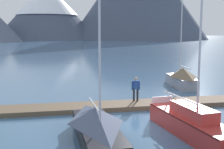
{
  "coord_description": "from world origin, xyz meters",
  "views": [
    {
      "loc": [
        -5.14,
        -14.81,
        5.1
      ],
      "look_at": [
        0.0,
        6.0,
        2.0
      ],
      "focal_mm": 47.4,
      "sensor_mm": 36.0,
      "label": 1
    }
  ],
  "objects_px": {
    "sailboat_second_berth": "(98,129)",
    "sailboat_mid_dock_port": "(197,127)",
    "person_on_dock": "(136,87)",
    "sailboat_mid_dock_starboard": "(180,77)"
  },
  "relations": [
    {
      "from": "sailboat_second_berth",
      "to": "person_on_dock",
      "type": "height_order",
      "value": "sailboat_second_berth"
    },
    {
      "from": "sailboat_mid_dock_starboard",
      "to": "sailboat_mid_dock_port",
      "type": "bearing_deg",
      "value": -113.6
    },
    {
      "from": "sailboat_mid_dock_port",
      "to": "person_on_dock",
      "type": "distance_m",
      "value": 7.2
    },
    {
      "from": "sailboat_mid_dock_port",
      "to": "person_on_dock",
      "type": "bearing_deg",
      "value": 95.53
    },
    {
      "from": "person_on_dock",
      "to": "sailboat_second_berth",
      "type": "bearing_deg",
      "value": -121.22
    },
    {
      "from": "sailboat_second_berth",
      "to": "sailboat_mid_dock_port",
      "type": "height_order",
      "value": "sailboat_mid_dock_port"
    },
    {
      "from": "sailboat_second_berth",
      "to": "sailboat_mid_dock_starboard",
      "type": "xyz_separation_m",
      "value": [
        10.36,
        12.45,
        0.12
      ]
    },
    {
      "from": "sailboat_second_berth",
      "to": "sailboat_mid_dock_starboard",
      "type": "relative_size",
      "value": 0.98
    },
    {
      "from": "sailboat_mid_dock_port",
      "to": "sailboat_mid_dock_starboard",
      "type": "height_order",
      "value": "sailboat_mid_dock_port"
    },
    {
      "from": "sailboat_mid_dock_starboard",
      "to": "person_on_dock",
      "type": "bearing_deg",
      "value": -137.33
    }
  ]
}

